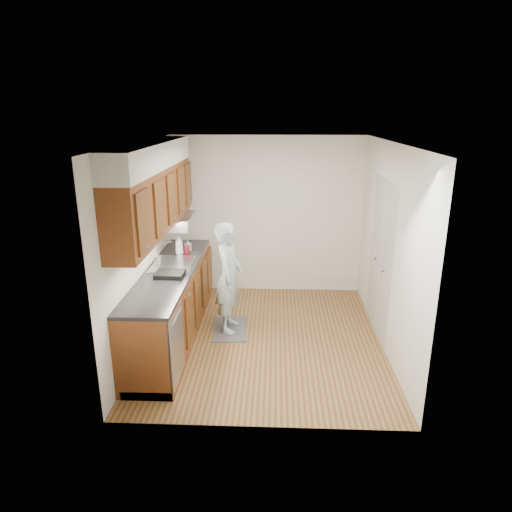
{
  "coord_description": "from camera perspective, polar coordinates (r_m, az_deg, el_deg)",
  "views": [
    {
      "loc": [
        0.12,
        -5.36,
        2.85
      ],
      "look_at": [
        -0.12,
        0.25,
        1.06
      ],
      "focal_mm": 32.0,
      "sensor_mm": 36.0,
      "label": 1
    }
  ],
  "objects": [
    {
      "name": "floor",
      "position": [
        6.07,
        1.07,
        -10.28
      ],
      "size": [
        3.5,
        3.5,
        0.0
      ],
      "primitive_type": "plane",
      "color": "olive",
      "rests_on": "ground"
    },
    {
      "name": "ceiling",
      "position": [
        5.37,
        1.23,
        13.99
      ],
      "size": [
        3.5,
        3.5,
        0.0
      ],
      "primitive_type": "plane",
      "rotation": [
        3.14,
        0.0,
        0.0
      ],
      "color": "white",
      "rests_on": "wall_left"
    },
    {
      "name": "wall_left",
      "position": [
        5.82,
        -13.79,
        1.25
      ],
      "size": [
        0.02,
        3.5,
        2.5
      ],
      "primitive_type": "cube",
      "color": "silver",
      "rests_on": "floor"
    },
    {
      "name": "wall_right",
      "position": [
        5.76,
        16.23,
        0.87
      ],
      "size": [
        0.02,
        3.5,
        2.5
      ],
      "primitive_type": "cube",
      "color": "silver",
      "rests_on": "floor"
    },
    {
      "name": "wall_back",
      "position": [
        7.29,
        1.47,
        5.04
      ],
      "size": [
        3.0,
        0.02,
        2.5
      ],
      "primitive_type": "cube",
      "color": "silver",
      "rests_on": "floor"
    },
    {
      "name": "counter",
      "position": [
        6.0,
        -10.49,
        -5.76
      ],
      "size": [
        0.64,
        2.8,
        1.3
      ],
      "color": "brown",
      "rests_on": "floor"
    },
    {
      "name": "upper_cabinets",
      "position": [
        5.67,
        -12.53,
        8.16
      ],
      "size": [
        0.47,
        2.8,
        1.21
      ],
      "color": "brown",
      "rests_on": "wall_left"
    },
    {
      "name": "closet_door",
      "position": [
        6.1,
        15.31,
        -0.33
      ],
      "size": [
        0.02,
        1.22,
        2.05
      ],
      "primitive_type": "cube",
      "color": "silver",
      "rests_on": "wall_right"
    },
    {
      "name": "floor_mat",
      "position": [
        6.31,
        -3.28,
        -9.07
      ],
      "size": [
        0.5,
        0.79,
        0.01
      ],
      "primitive_type": "cube",
      "rotation": [
        0.0,
        0.0,
        0.08
      ],
      "color": "#5E5F61",
      "rests_on": "floor"
    },
    {
      "name": "person",
      "position": [
        5.98,
        -3.43,
        -1.8
      ],
      "size": [
        0.43,
        0.61,
        1.68
      ],
      "primitive_type": "imported",
      "rotation": [
        0.0,
        0.0,
        1.51
      ],
      "color": "#A9C4CE",
      "rests_on": "floor_mat"
    },
    {
      "name": "soap_bottle_a",
      "position": [
        6.39,
        -9.59,
        1.41
      ],
      "size": [
        0.12,
        0.12,
        0.28
      ],
      "primitive_type": "imported",
      "rotation": [
        0.0,
        0.0,
        0.15
      ],
      "color": "silver",
      "rests_on": "counter"
    },
    {
      "name": "soap_bottle_b",
      "position": [
        6.55,
        -8.48,
        1.33
      ],
      "size": [
        0.09,
        0.09,
        0.17
      ],
      "primitive_type": "imported",
      "rotation": [
        0.0,
        0.0,
        -0.18
      ],
      "color": "silver",
      "rests_on": "counter"
    },
    {
      "name": "soda_can",
      "position": [
        6.42,
        -8.64,
        0.78
      ],
      "size": [
        0.08,
        0.08,
        0.12
      ],
      "primitive_type": "cylinder",
      "rotation": [
        0.0,
        0.0,
        -0.22
      ],
      "color": "#A91D2F",
      "rests_on": "counter"
    },
    {
      "name": "dish_rack",
      "position": [
        5.6,
        -10.72,
        -2.24
      ],
      "size": [
        0.35,
        0.29,
        0.05
      ],
      "primitive_type": "cube",
      "rotation": [
        0.0,
        0.0,
        -0.03
      ],
      "color": "black",
      "rests_on": "counter"
    }
  ]
}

